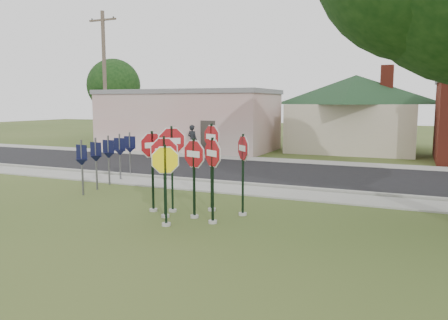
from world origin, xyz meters
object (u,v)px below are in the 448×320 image
at_px(stop_sign_center, 194,167).
at_px(pedestrian, 192,140).
at_px(stop_sign_left, 164,165).
at_px(stop_sign_yellow, 165,175).
at_px(utility_pole_near, 105,79).

xyz_separation_m(stop_sign_center, pedestrian, (-6.86, 13.02, -0.49)).
height_order(stop_sign_left, pedestrian, stop_sign_left).
bearing_deg(pedestrian, stop_sign_left, 126.95).
distance_m(stop_sign_center, pedestrian, 14.72).
height_order(stop_sign_center, stop_sign_left, stop_sign_left).
bearing_deg(stop_sign_center, stop_sign_yellow, -107.21).
relative_size(stop_sign_center, utility_pole_near, 0.26).
relative_size(stop_sign_yellow, stop_sign_left, 0.93).
bearing_deg(stop_sign_left, stop_sign_yellow, -57.12).
distance_m(stop_sign_left, utility_pole_near, 19.74).
bearing_deg(stop_sign_yellow, pedestrian, 114.95).
relative_size(stop_sign_yellow, pedestrian, 1.22).
height_order(stop_sign_yellow, stop_sign_left, stop_sign_left).
height_order(stop_sign_left, utility_pole_near, utility_pole_near).
distance_m(stop_sign_center, utility_pole_near, 20.09).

